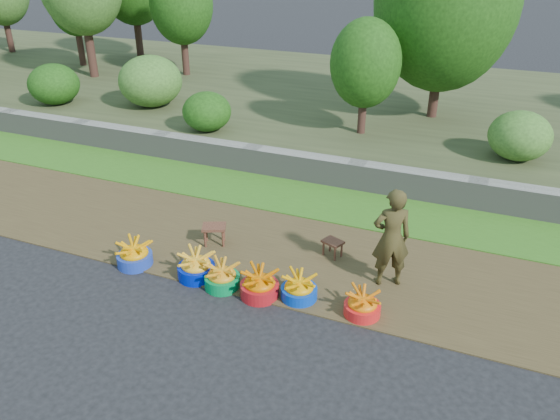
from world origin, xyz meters
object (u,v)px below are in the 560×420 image
at_px(basin_d, 260,285).
at_px(vendor_woman, 391,238).
at_px(basin_b, 196,266).
at_px(basin_f, 362,305).
at_px(basin_a, 134,255).
at_px(stool_right, 333,244).
at_px(basin_e, 299,289).
at_px(stool_left, 214,229).
at_px(basin_c, 222,277).

xyz_separation_m(basin_d, vendor_woman, (1.56, 0.97, 0.57)).
height_order(basin_b, basin_f, basin_b).
height_order(basin_a, basin_d, basin_d).
bearing_deg(stool_right, vendor_woman, -22.69).
relative_size(basin_f, vendor_woman, 0.33).
height_order(basin_e, stool_left, basin_e).
bearing_deg(basin_f, stool_left, 161.88).
distance_m(basin_f, stool_right, 1.48).
relative_size(basin_a, vendor_woman, 0.36).
relative_size(basin_a, basin_e, 1.06).
xyz_separation_m(stool_right, vendor_woman, (0.94, -0.39, 0.52)).
height_order(basin_c, basin_e, basin_c).
relative_size(basin_f, stool_right, 1.32).
bearing_deg(stool_right, basin_d, -114.44).
distance_m(basin_c, basin_e, 1.11).
relative_size(basin_c, vendor_woman, 0.34).
xyz_separation_m(basin_e, stool_left, (-1.77, 0.84, 0.11)).
bearing_deg(basin_c, basin_a, 179.75).
bearing_deg(stool_left, basin_d, -38.58).
distance_m(basin_a, basin_c, 1.49).
relative_size(basin_b, stool_left, 1.20).
distance_m(basin_a, basin_e, 2.59).
relative_size(basin_d, stool_left, 1.18).
relative_size(basin_f, stool_left, 1.07).
bearing_deg(basin_c, basin_b, 170.66).
height_order(basin_b, vendor_woman, vendor_woman).
bearing_deg(stool_left, basin_e, -25.56).
height_order(basin_d, stool_right, basin_d).
height_order(basin_b, basin_e, basin_b).
relative_size(basin_d, vendor_woman, 0.37).
distance_m(basin_d, stool_left, 1.59).
distance_m(basin_f, stool_left, 2.80).
bearing_deg(basin_a, basin_b, 3.88).
distance_m(basin_c, stool_left, 1.20).
xyz_separation_m(stool_left, vendor_woman, (2.80, -0.02, 0.47)).
relative_size(basin_c, basin_d, 0.94).
xyz_separation_m(basin_b, basin_c, (0.46, -0.08, -0.01)).
height_order(basin_b, basin_d, basin_b).
distance_m(basin_d, basin_f, 1.42).
bearing_deg(basin_a, stool_left, 50.23).
bearing_deg(basin_a, vendor_woman, 14.94).
bearing_deg(basin_d, vendor_woman, 31.76).
bearing_deg(basin_e, basin_a, -176.78).
height_order(basin_a, basin_e, basin_a).
bearing_deg(basin_f, basin_d, -175.17).
height_order(basin_a, vendor_woman, vendor_woman).
relative_size(basin_c, stool_left, 1.11).
distance_m(basin_d, basin_e, 0.55).
distance_m(basin_d, stool_right, 1.49).
bearing_deg(vendor_woman, basin_c, -2.08).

